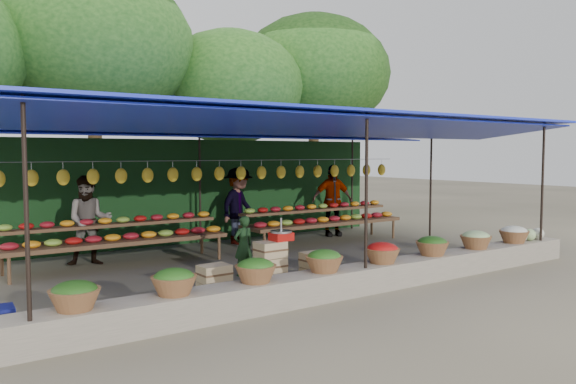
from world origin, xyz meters
TOP-DOWN VIEW (x-y plane):
  - ground at (0.00, 0.00)m, footprint 60.00×60.00m
  - stone_curb at (0.00, -2.75)m, footprint 10.60×0.55m
  - stall_canopy at (0.00, 0.07)m, footprint 10.80×6.60m
  - produce_baskets at (-0.10, -2.75)m, footprint 8.98×0.58m
  - netting_backdrop at (0.00, 3.15)m, footprint 10.60×0.06m
  - tree_row at (0.50, 6.09)m, footprint 16.51×5.50m
  - fruit_table_left at (-2.49, 1.35)m, footprint 4.21×0.95m
  - fruit_table_right at (2.51, 1.35)m, footprint 4.21×0.95m
  - crate_counter at (-1.09, -1.83)m, footprint 2.36×0.35m
  - weighing_scale at (-0.86, -1.83)m, footprint 0.35×0.35m
  - vendor_seated at (-0.91, -0.72)m, footprint 0.41×0.28m
  - customer_left at (-2.89, 1.79)m, footprint 0.99×0.86m
  - customer_mid at (0.77, 2.39)m, footprint 1.36×1.13m
  - customer_right at (3.43, 2.13)m, footprint 1.19×0.78m

SIDE VIEW (x-z plane):
  - ground at x=0.00m, z-range 0.00..0.00m
  - stone_curb at x=0.00m, z-range 0.00..0.40m
  - crate_counter at x=-1.09m, z-range -0.07..0.70m
  - vendor_seated at x=-0.91m, z-range 0.00..1.07m
  - produce_baskets at x=-0.10m, z-range 0.40..0.73m
  - fruit_table_left at x=-2.49m, z-range 0.14..1.07m
  - fruit_table_right at x=2.51m, z-range 0.14..1.07m
  - weighing_scale at x=-0.86m, z-range 0.67..1.04m
  - customer_left at x=-2.89m, z-range 0.00..1.75m
  - customer_mid at x=0.77m, z-range 0.00..1.83m
  - customer_right at x=3.43m, z-range 0.00..1.87m
  - netting_backdrop at x=0.00m, z-range 0.00..2.50m
  - stall_canopy at x=0.00m, z-range 1.27..4.09m
  - tree_row at x=0.50m, z-range 1.14..8.26m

